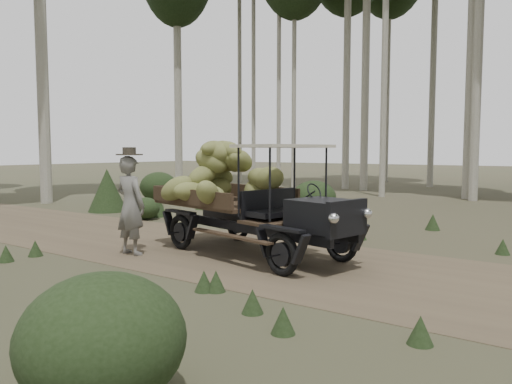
# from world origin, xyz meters

# --- Properties ---
(ground) EXTENTS (120.00, 120.00, 0.00)m
(ground) POSITION_xyz_m (0.00, 0.00, 0.00)
(ground) COLOR #473D2B
(ground) RESTS_ON ground
(dirt_track) EXTENTS (70.00, 4.00, 0.01)m
(dirt_track) POSITION_xyz_m (0.00, 0.00, 0.00)
(dirt_track) COLOR brown
(dirt_track) RESTS_ON ground
(banana_truck) EXTENTS (4.69, 2.51, 2.24)m
(banana_truck) POSITION_xyz_m (-1.93, 0.21, 1.29)
(banana_truck) COLOR black
(banana_truck) RESTS_ON ground
(farmer) EXTENTS (0.68, 0.50, 2.01)m
(farmer) POSITION_xyz_m (-3.37, -1.17, 0.95)
(farmer) COLOR #63605A
(farmer) RESTS_ON ground
(undergrowth) EXTENTS (21.85, 24.76, 1.39)m
(undergrowth) POSITION_xyz_m (-0.08, -3.01, 0.54)
(undergrowth) COLOR #233319
(undergrowth) RESTS_ON ground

